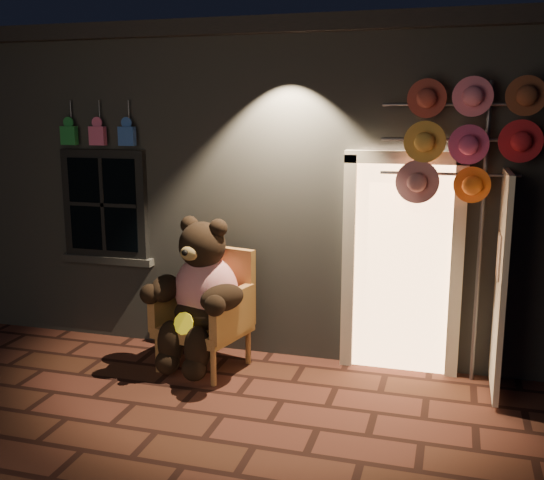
% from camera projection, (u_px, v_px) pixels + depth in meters
% --- Properties ---
extents(ground, '(60.00, 60.00, 0.00)m').
position_uv_depth(ground, '(222.00, 415.00, 5.45)').
color(ground, '#4E261E').
rests_on(ground, ground).
extents(shop_building, '(7.30, 5.95, 3.51)m').
position_uv_depth(shop_building, '(321.00, 171.00, 8.86)').
color(shop_building, slate).
rests_on(shop_building, ground).
extents(wicker_armchair, '(0.96, 0.90, 1.19)m').
position_uv_depth(wicker_armchair, '(209.00, 309.00, 6.44)').
color(wicker_armchair, '#B07244').
rests_on(wicker_armchair, ground).
extents(teddy_bear, '(1.06, 0.93, 1.50)m').
position_uv_depth(teddy_bear, '(200.00, 294.00, 6.26)').
color(teddy_bear, red).
rests_on(teddy_bear, ground).
extents(hat_rack, '(1.81, 0.22, 2.85)m').
position_uv_depth(hat_rack, '(485.00, 136.00, 5.63)').
color(hat_rack, '#59595E').
rests_on(hat_rack, ground).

